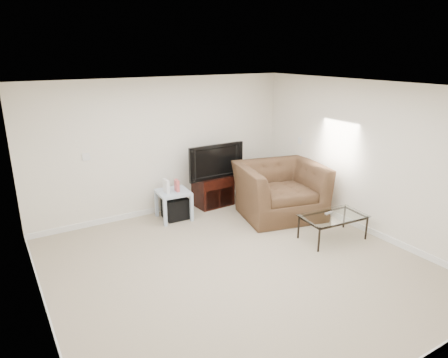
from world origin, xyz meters
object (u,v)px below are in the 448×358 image
side_table (174,205)px  subwoofer (175,208)px  tv_stand (213,191)px  coffee_table (332,227)px  recliner (280,182)px  television (213,160)px

side_table → subwoofer: bearing=29.0°
tv_stand → coffee_table: 2.50m
tv_stand → subwoofer: size_ratio=1.73×
side_table → recliner: 1.99m
side_table → recliner: recliner is taller
television → subwoofer: 1.19m
coffee_table → recliner: bearing=94.2°
side_table → subwoofer: (0.03, 0.02, -0.08)m
recliner → tv_stand: bearing=140.0°
tv_stand → coffee_table: size_ratio=0.68×
television → recliner: size_ratio=0.73×
recliner → coffee_table: size_ratio=1.43×
television → coffee_table: television is taller
subwoofer → coffee_table: bearing=-49.4°
coffee_table → side_table: bearing=131.4°
side_table → subwoofer: size_ratio=1.35×
tv_stand → coffee_table: (0.90, -2.33, -0.09)m
side_table → coffee_table: bearing=-48.6°
tv_stand → television: television is taller
tv_stand → side_table: bearing=-169.5°
television → recliner: 1.35m
television → subwoofer: television is taller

